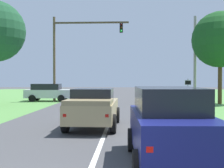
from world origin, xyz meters
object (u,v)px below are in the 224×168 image
Objects in this scene: red_suv_near at (169,124)px; keep_moving_sign at (188,88)px; traffic_light at (73,46)px; oak_tree_right at (220,40)px; crossing_suv_far at (48,92)px; utility_pole_right at (195,59)px; pickup_truck_lead at (93,107)px.

keep_moving_sign is (4.47, 19.22, 0.40)m from red_suv_near.
traffic_light reaches higher than red_suv_near.
crossing_suv_far is at bearing 171.54° from oak_tree_right.
oak_tree_right is 3.69m from utility_pole_right.
crossing_suv_far is (-2.60, 0.53, -4.57)m from traffic_light.
traffic_light is 12.29m from utility_pole_right.
traffic_light is 13.87m from oak_tree_right.
keep_moving_sign reaches higher than red_suv_near.
oak_tree_right is at bearing 69.07° from red_suv_near.
oak_tree_right reaches higher than pickup_truck_lead.
crossing_suv_far is at bearing 170.38° from keep_moving_sign.
traffic_light is at bearing 170.84° from keep_moving_sign.
crossing_suv_far is at bearing 112.80° from red_suv_near.
utility_pole_right is (8.42, 16.39, 3.33)m from pickup_truck_lead.
traffic_light reaches higher than keep_moving_sign.
utility_pole_right reaches higher than red_suv_near.
utility_pole_right is (-1.55, 2.99, -1.51)m from oak_tree_right.
utility_pole_right is at bearing 65.90° from keep_moving_sign.
red_suv_near is 6.28m from pickup_truck_lead.
pickup_truck_lead reaches higher than crossing_suv_far.
crossing_suv_far is at bearing 111.90° from pickup_truck_lead.
red_suv_near is 0.54× the size of traffic_light.
red_suv_near is 22.39m from traffic_light.
pickup_truck_lead is 18.72m from utility_pole_right.
pickup_truck_lead is at bearing -126.67° from oak_tree_right.
traffic_light is 1.80× the size of crossing_suv_far.
crossing_suv_far is 15.17m from utility_pole_right.
pickup_truck_lead is 0.59× the size of oak_tree_right.
traffic_light is 3.69× the size of keep_moving_sign.
utility_pole_right is (12.18, 1.09, -1.22)m from traffic_light.
crossing_suv_far is 0.55× the size of utility_pole_right.
pickup_truck_lead is 15.31m from keep_moving_sign.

